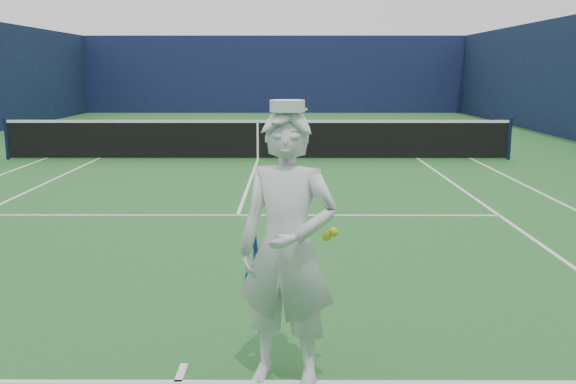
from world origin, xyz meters
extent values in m
plane|color=#256228|center=(0.00, 0.00, 0.00)|extent=(80.00, 80.00, 0.00)
cube|color=white|center=(0.00, 11.88, 0.00)|extent=(11.03, 0.06, 0.01)
cube|color=white|center=(0.00, -11.88, 0.00)|extent=(11.03, 0.06, 0.01)
cube|color=white|center=(-5.49, 0.00, 0.00)|extent=(0.06, 23.83, 0.01)
cube|color=white|center=(5.49, 0.00, 0.00)|extent=(0.06, 23.83, 0.01)
cube|color=white|center=(-4.12, 0.00, 0.00)|extent=(0.06, 23.77, 0.01)
cube|color=white|center=(4.12, 0.00, 0.00)|extent=(0.06, 23.77, 0.01)
cube|color=white|center=(0.00, 6.40, 0.00)|extent=(8.23, 0.06, 0.01)
cube|color=white|center=(0.00, -6.40, 0.00)|extent=(8.23, 0.06, 0.01)
cube|color=white|center=(0.00, 0.00, 0.00)|extent=(0.06, 12.80, 0.01)
cube|color=white|center=(0.00, 11.73, 0.00)|extent=(0.06, 0.30, 0.01)
cube|color=white|center=(0.00, -11.73, 0.00)|extent=(0.06, 0.30, 0.01)
cube|color=#0F1537|center=(0.00, 18.00, 2.00)|extent=(20.12, 0.12, 4.00)
cylinder|color=#141E4C|center=(-6.40, 0.00, 0.54)|extent=(0.09, 0.09, 1.07)
cylinder|color=#141E4C|center=(6.40, 0.00, 0.54)|extent=(0.09, 0.09, 1.07)
cube|color=black|center=(0.00, 0.00, 0.50)|extent=(12.79, 0.02, 0.92)
cube|color=white|center=(0.00, 0.00, 0.97)|extent=(12.79, 0.04, 0.07)
cube|color=white|center=(0.00, 0.00, 0.47)|extent=(0.05, 0.03, 0.94)
imported|color=white|center=(0.81, -11.85, 1.00)|extent=(0.84, 0.68, 2.00)
cylinder|color=white|center=(0.81, -11.85, 2.02)|extent=(0.24, 0.24, 0.08)
cube|color=white|center=(0.84, -11.73, 1.99)|extent=(0.20, 0.15, 0.02)
cylinder|color=navy|center=(0.56, -11.69, 1.04)|extent=(0.06, 0.10, 0.22)
cube|color=#1C5399|center=(0.56, -11.63, 0.86)|extent=(0.03, 0.03, 0.14)
torus|color=#1C5399|center=(0.60, -11.58, 0.65)|extent=(0.31, 0.18, 0.29)
cube|color=beige|center=(0.60, -11.58, 0.65)|extent=(0.21, 0.07, 0.30)
sphere|color=#C2DE19|center=(1.08, -11.83, 1.10)|extent=(0.07, 0.07, 0.07)
sphere|color=#C2DE19|center=(1.13, -11.83, 1.13)|extent=(0.07, 0.07, 0.07)
camera|label=1|loc=(0.82, -16.24, 2.26)|focal=40.00mm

